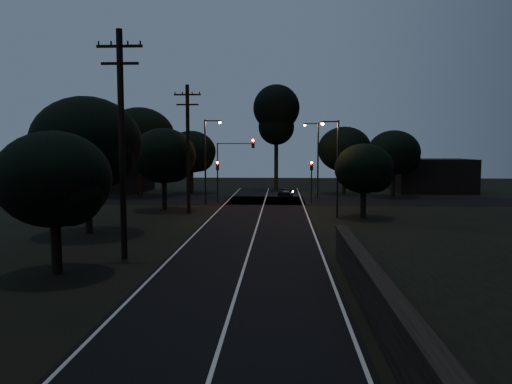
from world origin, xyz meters
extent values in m
cube|color=black|center=(0.00, 22.00, 0.01)|extent=(8.00, 70.00, 0.02)
cube|color=black|center=(0.00, 42.00, 0.01)|extent=(60.00, 8.00, 0.02)
cube|color=beige|center=(0.00, 22.00, 0.03)|extent=(0.12, 70.00, 0.01)
cube|color=beige|center=(-3.75, 22.00, 0.03)|extent=(0.12, 70.00, 0.01)
cube|color=beige|center=(3.75, 22.00, 0.03)|extent=(0.12, 70.00, 0.01)
cube|color=black|center=(4.60, 3.00, 0.75)|extent=(0.40, 26.00, 1.50)
cube|color=black|center=(4.60, 3.00, 1.55)|extent=(0.55, 26.00, 0.10)
cylinder|color=black|center=(-6.00, 15.00, 5.50)|extent=(0.30, 0.30, 11.00)
cube|color=black|center=(-6.00, 15.00, 10.20)|extent=(2.20, 0.12, 0.12)
cube|color=black|center=(-6.00, 15.00, 9.40)|extent=(1.80, 0.12, 0.12)
cylinder|color=black|center=(-6.00, 32.00, 5.25)|extent=(0.30, 0.30, 10.50)
cube|color=black|center=(-6.00, 32.00, 9.70)|extent=(2.20, 0.12, 0.12)
cube|color=black|center=(-6.00, 32.00, 8.90)|extent=(1.80, 0.12, 0.12)
cylinder|color=black|center=(-8.00, 12.00, 1.14)|extent=(0.44, 0.44, 2.28)
ellipsoid|color=black|center=(-8.00, 12.00, 4.09)|extent=(4.84, 4.84, 4.11)
sphere|color=black|center=(-7.15, 11.52, 3.61)|extent=(2.90, 2.90, 2.90)
cylinder|color=black|center=(-10.50, 22.00, 1.58)|extent=(0.44, 0.44, 3.15)
ellipsoid|color=black|center=(-10.50, 22.00, 5.71)|extent=(6.81, 6.81, 5.79)
sphere|color=black|center=(-9.31, 21.32, 5.03)|extent=(4.09, 4.09, 4.09)
cylinder|color=black|center=(-8.50, 34.00, 1.31)|extent=(0.44, 0.44, 2.62)
ellipsoid|color=black|center=(-8.50, 34.00, 4.71)|extent=(5.58, 5.58, 4.75)
sphere|color=black|center=(-7.52, 33.44, 4.15)|extent=(3.35, 3.35, 3.35)
cylinder|color=black|center=(-9.00, 50.00, 1.36)|extent=(0.44, 0.44, 2.72)
ellipsoid|color=black|center=(-9.00, 50.00, 4.90)|extent=(5.83, 5.83, 4.95)
sphere|color=black|center=(-7.98, 49.42, 4.32)|extent=(3.50, 3.50, 3.50)
cylinder|color=black|center=(-14.00, 46.00, 1.83)|extent=(0.44, 0.44, 3.66)
ellipsoid|color=black|center=(-14.00, 46.00, 6.55)|extent=(7.71, 7.71, 6.55)
sphere|color=black|center=(-12.65, 45.23, 5.78)|extent=(4.62, 4.62, 4.62)
cylinder|color=black|center=(9.00, 50.00, 1.44)|extent=(0.44, 0.44, 2.88)
ellipsoid|color=black|center=(9.00, 50.00, 5.20)|extent=(6.19, 6.19, 5.26)
sphere|color=black|center=(10.08, 49.38, 4.58)|extent=(3.71, 3.71, 3.71)
cylinder|color=black|center=(14.00, 47.00, 1.35)|extent=(0.44, 0.44, 2.70)
ellipsoid|color=black|center=(14.00, 47.00, 4.85)|extent=(5.75, 5.75, 4.89)
sphere|color=black|center=(15.01, 46.42, 4.28)|extent=(3.45, 3.45, 3.45)
cylinder|color=black|center=(8.00, 30.00, 1.06)|extent=(0.44, 0.44, 2.13)
ellipsoid|color=black|center=(8.00, 30.00, 3.82)|extent=(4.51, 4.51, 3.84)
sphere|color=black|center=(8.79, 29.55, 3.37)|extent=(2.71, 2.71, 2.71)
cylinder|color=black|center=(1.00, 55.00, 3.66)|extent=(0.50, 0.50, 7.33)
sphere|color=black|center=(1.00, 55.00, 10.39)|extent=(5.86, 5.86, 5.86)
sphere|color=black|center=(1.00, 55.00, 7.99)|extent=(4.53, 4.53, 4.53)
cube|color=black|center=(-20.00, 52.00, 2.20)|extent=(10.00, 8.00, 4.40)
cube|color=black|center=(20.00, 53.00, 2.00)|extent=(9.00, 7.00, 4.00)
cylinder|color=black|center=(-4.60, 40.00, 1.60)|extent=(0.12, 0.12, 3.20)
cube|color=black|center=(-4.60, 40.00, 3.65)|extent=(0.28, 0.22, 0.90)
sphere|color=#FF0705|center=(-4.60, 39.87, 3.95)|extent=(0.22, 0.22, 0.22)
cylinder|color=black|center=(4.60, 40.00, 1.60)|extent=(0.12, 0.12, 3.20)
cube|color=black|center=(4.60, 40.00, 3.65)|extent=(0.28, 0.22, 0.90)
sphere|color=#FF0705|center=(4.60, 39.87, 3.95)|extent=(0.22, 0.22, 0.22)
cylinder|color=black|center=(-4.60, 40.00, 2.50)|extent=(0.12, 0.12, 5.00)
cube|color=black|center=(-1.10, 40.00, 5.80)|extent=(0.28, 0.22, 0.90)
sphere|color=#FF0705|center=(-1.10, 39.87, 6.10)|extent=(0.22, 0.22, 0.22)
cube|color=black|center=(-2.85, 40.00, 5.80)|extent=(3.50, 0.08, 0.08)
cylinder|color=black|center=(-5.50, 38.00, 4.00)|extent=(0.16, 0.16, 8.00)
cube|color=black|center=(-4.80, 38.00, 7.90)|extent=(1.40, 0.10, 0.10)
cube|color=black|center=(-4.10, 38.00, 7.85)|extent=(0.35, 0.22, 0.12)
sphere|color=orange|center=(-4.10, 38.00, 7.75)|extent=(0.26, 0.26, 0.26)
cylinder|color=black|center=(5.50, 44.00, 4.00)|extent=(0.16, 0.16, 8.00)
cube|color=black|center=(4.80, 44.00, 7.90)|extent=(1.40, 0.10, 0.10)
cube|color=black|center=(4.10, 44.00, 7.85)|extent=(0.35, 0.22, 0.12)
sphere|color=orange|center=(4.10, 44.00, 7.75)|extent=(0.26, 0.26, 0.26)
cylinder|color=black|center=(6.00, 30.00, 3.75)|extent=(0.16, 0.16, 7.50)
cube|color=black|center=(5.40, 30.00, 7.40)|extent=(1.20, 0.10, 0.10)
cube|color=black|center=(4.80, 30.00, 7.35)|extent=(0.35, 0.22, 0.12)
sphere|color=orange|center=(4.80, 30.00, 7.25)|extent=(0.26, 0.26, 0.26)
imported|color=black|center=(2.10, 43.86, 0.62)|extent=(1.87, 3.79, 1.24)
camera|label=1|loc=(1.67, -8.68, 5.45)|focal=35.00mm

